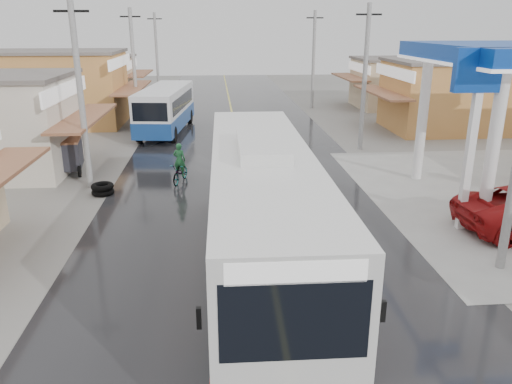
# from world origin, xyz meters

# --- Properties ---
(ground) EXTENTS (120.00, 120.00, 0.00)m
(ground) POSITION_xyz_m (0.00, 0.00, 0.00)
(ground) COLOR slate
(ground) RESTS_ON ground
(road) EXTENTS (12.00, 90.00, 0.02)m
(road) POSITION_xyz_m (0.00, 15.00, 0.01)
(road) COLOR black
(road) RESTS_ON ground
(centre_line) EXTENTS (0.15, 90.00, 0.01)m
(centre_line) POSITION_xyz_m (0.00, 15.00, 0.02)
(centre_line) COLOR #D8CC4C
(centre_line) RESTS_ON road
(shopfronts_left) EXTENTS (11.00, 44.00, 5.20)m
(shopfronts_left) POSITION_xyz_m (-13.00, 18.00, 0.00)
(shopfronts_left) COLOR tan
(shopfronts_left) RESTS_ON ground
(utility_poles_left) EXTENTS (1.60, 50.00, 8.00)m
(utility_poles_left) POSITION_xyz_m (-7.00, 16.00, 0.00)
(utility_poles_left) COLOR gray
(utility_poles_left) RESTS_ON ground
(utility_poles_right) EXTENTS (1.60, 36.00, 8.00)m
(utility_poles_right) POSITION_xyz_m (7.00, 15.00, 0.00)
(utility_poles_right) COLOR gray
(utility_poles_right) RESTS_ON ground
(coach_bus) EXTENTS (3.01, 12.86, 4.00)m
(coach_bus) POSITION_xyz_m (-0.14, 0.12, 1.93)
(coach_bus) COLOR silver
(coach_bus) RESTS_ON road
(second_bus) EXTENTS (3.38, 9.11, 2.95)m
(second_bus) POSITION_xyz_m (-4.63, 20.76, 1.59)
(second_bus) COLOR silver
(second_bus) RESTS_ON road
(cyclist) EXTENTS (1.06, 1.84, 1.88)m
(cyclist) POSITION_xyz_m (-3.01, 9.30, 0.62)
(cyclist) COLOR black
(cyclist) RESTS_ON ground
(tricycle_near) EXTENTS (1.77, 2.24, 1.71)m
(tricycle_near) POSITION_xyz_m (-8.59, 11.35, 0.97)
(tricycle_near) COLOR #26262D
(tricycle_near) RESTS_ON ground
(tyre_stack) EXTENTS (0.95, 0.95, 0.49)m
(tyre_stack) POSITION_xyz_m (-6.22, 7.86, 0.24)
(tyre_stack) COLOR black
(tyre_stack) RESTS_ON ground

